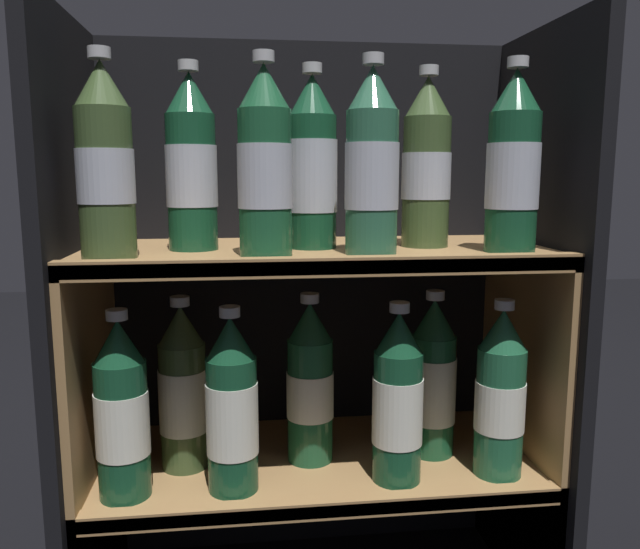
% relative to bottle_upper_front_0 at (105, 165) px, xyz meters
% --- Properties ---
extents(fridge_back_wall, '(0.72, 0.02, 0.90)m').
position_rel_bottle_upper_front_0_xyz_m(fridge_back_wall, '(0.28, 0.25, -0.24)').
color(fridge_back_wall, black).
rests_on(fridge_back_wall, ground_plane).
extents(fridge_side_left, '(0.02, 0.35, 0.90)m').
position_rel_bottle_upper_front_0_xyz_m(fridge_side_left, '(-0.07, 0.09, -0.24)').
color(fridge_side_left, black).
rests_on(fridge_side_left, ground_plane).
extents(fridge_side_right, '(0.02, 0.35, 0.90)m').
position_rel_bottle_upper_front_0_xyz_m(fridge_side_right, '(0.63, 0.09, -0.24)').
color(fridge_side_right, black).
rests_on(fridge_side_right, ground_plane).
extents(shelf_lower, '(0.68, 0.31, 0.24)m').
position_rel_bottle_upper_front_0_xyz_m(shelf_lower, '(0.28, 0.08, -0.49)').
color(shelf_lower, '#9E7547').
rests_on(shelf_lower, ground_plane).
extents(shelf_upper, '(0.68, 0.31, 0.57)m').
position_rel_bottle_upper_front_0_xyz_m(shelf_upper, '(0.28, 0.08, -0.27)').
color(shelf_upper, '#9E7547').
rests_on(shelf_upper, ground_plane).
extents(bottle_upper_front_0, '(0.07, 0.07, 0.26)m').
position_rel_bottle_upper_front_0_xyz_m(bottle_upper_front_0, '(0.00, 0.00, 0.00)').
color(bottle_upper_front_0, '#384C28').
rests_on(bottle_upper_front_0, shelf_upper).
extents(bottle_upper_front_1, '(0.07, 0.07, 0.26)m').
position_rel_bottle_upper_front_0_xyz_m(bottle_upper_front_1, '(0.20, 0.00, -0.00)').
color(bottle_upper_front_1, '#194C2D').
rests_on(bottle_upper_front_1, shelf_upper).
extents(bottle_upper_front_2, '(0.07, 0.07, 0.26)m').
position_rel_bottle_upper_front_0_xyz_m(bottle_upper_front_2, '(0.35, 0.00, -0.00)').
color(bottle_upper_front_2, '#285B42').
rests_on(bottle_upper_front_2, shelf_upper).
extents(bottle_upper_front_3, '(0.07, 0.07, 0.26)m').
position_rel_bottle_upper_front_0_xyz_m(bottle_upper_front_3, '(0.54, 0.00, -0.00)').
color(bottle_upper_front_3, '#144228').
rests_on(bottle_upper_front_3, shelf_upper).
extents(bottle_upper_back_0, '(0.07, 0.07, 0.26)m').
position_rel_bottle_upper_front_0_xyz_m(bottle_upper_back_0, '(0.10, 0.08, -0.00)').
color(bottle_upper_back_0, '#144228').
rests_on(bottle_upper_back_0, shelf_upper).
extents(bottle_upper_back_1, '(0.07, 0.07, 0.26)m').
position_rel_bottle_upper_front_0_xyz_m(bottle_upper_back_1, '(0.27, 0.08, -0.00)').
color(bottle_upper_back_1, '#144228').
rests_on(bottle_upper_back_1, shelf_upper).
extents(bottle_upper_back_2, '(0.07, 0.07, 0.26)m').
position_rel_bottle_upper_front_0_xyz_m(bottle_upper_back_2, '(0.45, 0.08, 0.00)').
color(bottle_upper_back_2, '#384C28').
rests_on(bottle_upper_back_2, shelf_upper).
extents(bottle_lower_front_0, '(0.07, 0.07, 0.26)m').
position_rel_bottle_upper_front_0_xyz_m(bottle_lower_front_0, '(0.00, 0.00, -0.33)').
color(bottle_lower_front_0, '#144228').
rests_on(bottle_lower_front_0, shelf_lower).
extents(bottle_lower_front_1, '(0.07, 0.07, 0.26)m').
position_rel_bottle_upper_front_0_xyz_m(bottle_lower_front_1, '(0.15, 0.00, -0.33)').
color(bottle_lower_front_1, '#144228').
rests_on(bottle_lower_front_1, shelf_lower).
extents(bottle_lower_front_2, '(0.07, 0.07, 0.26)m').
position_rel_bottle_upper_front_0_xyz_m(bottle_lower_front_2, '(0.39, 0.00, -0.33)').
color(bottle_lower_front_2, '#144228').
rests_on(bottle_lower_front_2, shelf_lower).
extents(bottle_lower_front_3, '(0.07, 0.07, 0.26)m').
position_rel_bottle_upper_front_0_xyz_m(bottle_lower_front_3, '(0.54, 0.00, -0.33)').
color(bottle_lower_front_3, '#1E5638').
rests_on(bottle_lower_front_3, shelf_lower).
extents(bottle_lower_back_0, '(0.07, 0.07, 0.26)m').
position_rel_bottle_upper_front_0_xyz_m(bottle_lower_back_0, '(0.08, 0.08, -0.33)').
color(bottle_lower_back_0, '#384C28').
rests_on(bottle_lower_back_0, shelf_lower).
extents(bottle_lower_back_1, '(0.07, 0.07, 0.26)m').
position_rel_bottle_upper_front_0_xyz_m(bottle_lower_back_1, '(0.27, 0.08, -0.33)').
color(bottle_lower_back_1, '#194C2D').
rests_on(bottle_lower_back_1, shelf_lower).
extents(bottle_lower_back_2, '(0.07, 0.07, 0.26)m').
position_rel_bottle_upper_front_0_xyz_m(bottle_lower_back_2, '(0.46, 0.08, -0.33)').
color(bottle_lower_back_2, '#194C2D').
rests_on(bottle_lower_back_2, shelf_lower).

